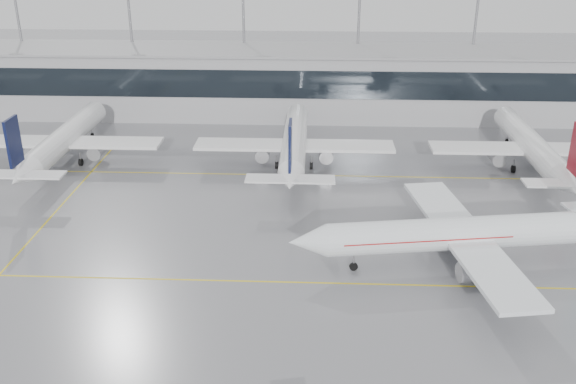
{
  "coord_description": "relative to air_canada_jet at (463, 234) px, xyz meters",
  "views": [
    {
      "loc": [
        3.06,
        -57.15,
        34.64
      ],
      "look_at": [
        0.0,
        12.0,
        5.0
      ],
      "focal_mm": 40.0,
      "sensor_mm": 36.0,
      "label": 1
    }
  ],
  "objects": [
    {
      "name": "parked_jet_b",
      "position": [
        -54.04,
        29.09,
        0.05
      ],
      "size": [
        29.64,
        36.96,
        11.72
      ],
      "rotation": [
        0.0,
        0.0,
        1.57
      ],
      "color": "white",
      "rests_on": "ground"
    },
    {
      "name": "parked_jet_d",
      "position": [
        15.96,
        29.09,
        0.05
      ],
      "size": [
        29.64,
        36.96,
        11.72
      ],
      "rotation": [
        0.0,
        0.0,
        1.57
      ],
      "color": "white",
      "rests_on": "ground"
    },
    {
      "name": "terminal",
      "position": [
        -19.04,
        57.4,
        2.33
      ],
      "size": [
        180.0,
        15.0,
        12.0
      ],
      "primitive_type": "cube",
      "color": "#9A9A9E",
      "rests_on": "ground"
    },
    {
      "name": "taxi_line_main",
      "position": [
        -19.04,
        -4.6,
        -3.66
      ],
      "size": [
        120.0,
        0.25,
        0.01
      ],
      "primitive_type": "cube",
      "color": "yellow",
      "rests_on": "ground"
    },
    {
      "name": "terminal_roof",
      "position": [
        -19.04,
        57.4,
        8.53
      ],
      "size": [
        182.0,
        16.0,
        0.4
      ],
      "primitive_type": "cube",
      "color": "gray",
      "rests_on": "ground"
    },
    {
      "name": "terminal_glass",
      "position": [
        -19.04,
        49.85,
        3.83
      ],
      "size": [
        180.0,
        0.2,
        5.0
      ],
      "primitive_type": "cube",
      "color": "black",
      "rests_on": "ground"
    },
    {
      "name": "air_canada_jet",
      "position": [
        0.0,
        0.0,
        0.0
      ],
      "size": [
        36.68,
        29.65,
        11.55
      ],
      "rotation": [
        0.0,
        0.0,
        3.3
      ],
      "color": "white",
      "rests_on": "ground"
    },
    {
      "name": "light_masts",
      "position": [
        -19.04,
        63.4,
        9.68
      ],
      "size": [
        156.4,
        1.0,
        22.6
      ],
      "color": "gray",
      "rests_on": "ground"
    },
    {
      "name": "taxi_line_cross",
      "position": [
        -49.04,
        10.4,
        -3.66
      ],
      "size": [
        0.25,
        60.0,
        0.01
      ],
      "primitive_type": "cube",
      "color": "yellow",
      "rests_on": "ground"
    },
    {
      "name": "ground",
      "position": [
        -19.04,
        -4.6,
        -3.67
      ],
      "size": [
        320.0,
        320.0,
        0.0
      ],
      "primitive_type": "plane",
      "color": "gray",
      "rests_on": "ground"
    },
    {
      "name": "parked_jet_c",
      "position": [
        -19.04,
        29.09,
        0.05
      ],
      "size": [
        29.64,
        36.96,
        11.72
      ],
      "rotation": [
        0.0,
        0.0,
        1.57
      ],
      "color": "white",
      "rests_on": "ground"
    },
    {
      "name": "taxi_line_north",
      "position": [
        -19.04,
        25.4,
        -3.66
      ],
      "size": [
        120.0,
        0.25,
        0.01
      ],
      "primitive_type": "cube",
      "color": "yellow",
      "rests_on": "ground"
    }
  ]
}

